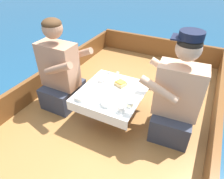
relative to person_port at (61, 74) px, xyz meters
name	(u,v)px	position (x,y,z in m)	size (l,w,h in m)	color
ground_plane	(108,142)	(0.62, -0.06, -0.73)	(60.00, 60.00, 0.00)	navy
boat_deck	(108,132)	(0.62, -0.06, -0.57)	(2.09, 3.71, 0.33)	#9E6B38
gunwale_port	(35,87)	(-0.40, -0.06, -0.26)	(0.06, 3.71, 0.28)	brown
gunwale_starboard	(213,148)	(1.63, -0.06, -0.26)	(0.06, 3.71, 0.28)	brown
bow_coaming	(158,47)	(0.62, 1.76, -0.24)	(1.97, 0.06, 0.32)	brown
cockpit_table	(112,94)	(0.62, 0.04, -0.10)	(0.63, 0.68, 0.34)	#B2B2B7
person_port	(61,74)	(0.00, 0.00, 0.00)	(0.52, 0.44, 1.00)	#333847
person_starboard	(176,98)	(1.23, 0.11, 0.01)	(0.54, 0.47, 1.04)	#333847
plate_sandwich	(121,86)	(0.65, 0.16, -0.05)	(0.18, 0.18, 0.01)	white
plate_bread	(95,90)	(0.46, -0.03, -0.05)	(0.18, 0.18, 0.01)	white
sandwich	(121,83)	(0.65, 0.16, -0.03)	(0.13, 0.13, 0.05)	tan
bowl_port_near	(108,102)	(0.68, -0.17, -0.04)	(0.14, 0.14, 0.04)	white
bowl_starboard_near	(81,97)	(0.41, -0.21, -0.04)	(0.12, 0.12, 0.04)	white
coffee_cup_port	(121,109)	(0.83, -0.21, -0.02)	(0.09, 0.06, 0.06)	white
coffee_cup_starboard	(102,79)	(0.44, 0.15, -0.02)	(0.09, 0.06, 0.06)	white
tin_can	(130,104)	(0.87, -0.11, -0.03)	(0.07, 0.07, 0.05)	silver
utensil_fork_port	(104,74)	(0.38, 0.29, -0.06)	(0.15, 0.11, 0.00)	silver
utensil_spoon_port	(105,85)	(0.50, 0.10, -0.05)	(0.15, 0.11, 0.01)	silver
utensil_spoon_starboard	(92,98)	(0.50, -0.16, -0.05)	(0.17, 0.04, 0.01)	silver
utensil_spoon_center	(117,74)	(0.52, 0.36, -0.05)	(0.08, 0.16, 0.01)	silver
utensil_knife_starboard	(131,97)	(0.82, 0.03, -0.06)	(0.02, 0.17, 0.00)	silver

